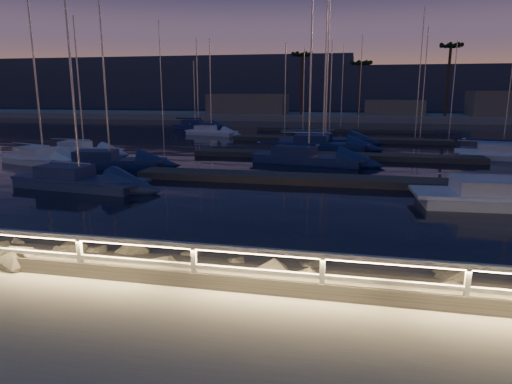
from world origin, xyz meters
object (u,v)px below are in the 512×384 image
Objects in this scene: sailboat_b at (77,180)px; guard_rail at (275,261)px; sailboat_j at (321,144)px; sailboat_m at (197,125)px; sailboat_a at (42,158)px; sailboat_f at (107,161)px; sailboat_e at (82,150)px; sailboat_c at (305,157)px; sailboat_i at (210,132)px; sailboat_h at (512,154)px; sailboat_g at (323,140)px.

guard_rail is at bearing -36.43° from sailboat_b.
sailboat_m is (-18.42, 19.23, -0.01)m from sailboat_j.
sailboat_m reaches higher than sailboat_a.
sailboat_f is (-1.90, 6.41, -0.01)m from sailboat_b.
sailboat_e is at bearing 128.03° from sailboat_b.
guard_rail is at bearing -74.44° from sailboat_c.
sailboat_f reaches higher than sailboat_i.
sailboat_f is at bearing 13.61° from sailboat_a.
sailboat_a is at bearing -153.13° from sailboat_h.
sailboat_c reaches higher than guard_rail.
sailboat_g is at bearing 167.36° from sailboat_h.
sailboat_b is (7.17, -6.67, -0.01)m from sailboat_a.
sailboat_a is at bearing 143.49° from sailboat_b.
sailboat_h is (28.22, 9.76, -0.00)m from sailboat_f.
sailboat_b is 22.66m from sailboat_j.
sailboat_f reaches higher than sailboat_a.
guard_rail is 54.44m from sailboat_m.
sailboat_c is 18.33m from sailboat_e.
sailboat_j is (-14.71, 3.30, 0.03)m from sailboat_h.
sailboat_j is 26.62m from sailboat_m.
sailboat_i is at bearing 100.51° from sailboat_b.
sailboat_i is at bearing -62.01° from sailboat_m.
guard_rail is 23.18m from sailboat_c.
sailboat_i is at bearing 77.68° from sailboat_e.
sailboat_g is 15.54m from sailboat_i.
sailboat_e is 27.06m from sailboat_m.
sailboat_i is at bearing 136.24° from sailboat_c.
sailboat_h is 15.08m from sailboat_j.
guard_rail is 3.19× the size of sailboat_j.
sailboat_c reaches higher than sailboat_e.
sailboat_b is at bearing -124.12° from sailboat_c.
sailboat_h reaches higher than sailboat_e.
sailboat_m is at bearing 111.30° from guard_rail.
sailboat_b is 0.90× the size of sailboat_h.
sailboat_c reaches higher than sailboat_f.
guard_rail is at bearing -104.33° from sailboat_h.
sailboat_a is at bearing 137.11° from guard_rail.
sailboat_j is at bearing 50.75° from sailboat_a.
sailboat_h is at bearing -34.47° from sailboat_m.
sailboat_f is 1.15× the size of sailboat_i.
sailboat_g is 16.11m from sailboat_h.
guard_rail is at bearing -46.64° from sailboat_e.
sailboat_m is at bearing 156.83° from sailboat_h.
sailboat_g is at bearing 96.52° from sailboat_j.
sailboat_h is (33.47, 4.53, 0.01)m from sailboat_e.
sailboat_h reaches higher than sailboat_i.
sailboat_m is (-18.38, 16.06, -0.01)m from sailboat_g.
guard_rail is 3.63× the size of sailboat_a.
sailboat_e is at bearing -90.22° from sailboat_i.
sailboat_a is 0.99× the size of sailboat_m.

